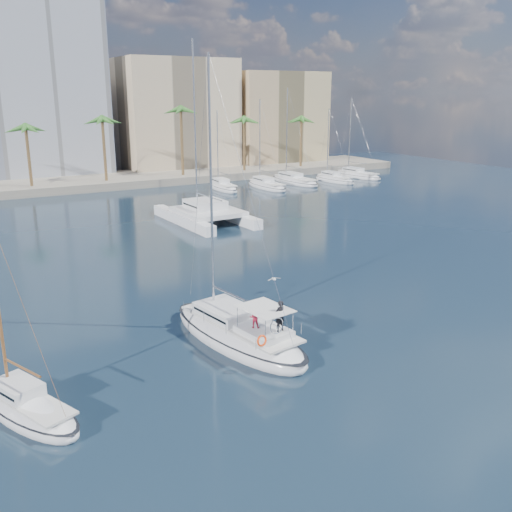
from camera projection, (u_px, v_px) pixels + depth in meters
ground at (271, 315)px, 37.60m from camera, size 160.00×160.00×0.00m
quay at (67, 183)px, 88.33m from camera, size 120.00×14.00×1.20m
building_beige at (175, 116)px, 103.74m from camera, size 20.00×14.00×20.00m
building_tan_right at (275, 120)px, 111.89m from camera, size 18.00×12.00×18.00m
palm_centre at (67, 120)px, 82.32m from camera, size 3.60×3.60×12.30m
palm_right at (269, 116)px, 98.54m from camera, size 3.60×3.60×12.30m
main_sloop at (238, 333)px, 33.49m from camera, size 5.45×11.96×17.10m
small_sloop at (27, 409)px, 25.77m from camera, size 4.80×7.44×10.24m
catamaran at (206, 212)px, 64.48m from camera, size 7.38×13.96×19.77m
seagull at (274, 279)px, 41.55m from camera, size 1.07×0.46×0.20m
moored_yacht_a at (223, 190)px, 86.35m from camera, size 3.37×9.52×11.90m
moored_yacht_b at (267, 188)px, 87.79m from camera, size 3.32×10.83×13.72m
moored_yacht_c at (295, 183)px, 92.56m from camera, size 3.98×12.33×15.54m
moored_yacht_d at (334, 182)px, 93.99m from camera, size 3.52×9.55×11.90m
moored_yacht_e at (357, 177)px, 98.76m from camera, size 4.61×11.11×13.72m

